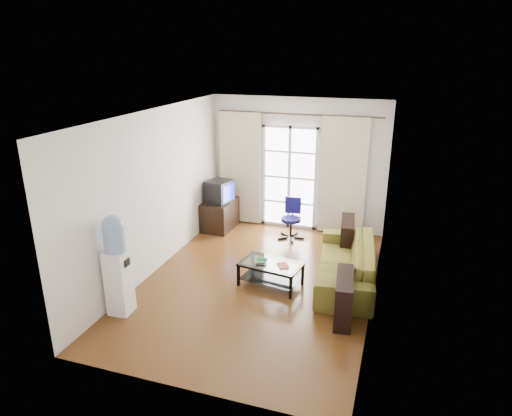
{
  "coord_description": "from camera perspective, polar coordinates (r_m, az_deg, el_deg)",
  "views": [
    {
      "loc": [
        2.02,
        -6.28,
        3.6
      ],
      "look_at": [
        -0.15,
        0.35,
        1.15
      ],
      "focal_mm": 32.0,
      "sensor_mm": 36.0,
      "label": 1
    }
  ],
  "objects": [
    {
      "name": "french_door",
      "position": [
        9.43,
        4.2,
        3.81
      ],
      "size": [
        1.16,
        0.06,
        2.15
      ],
      "color": "white",
      "rests_on": "wall_back"
    },
    {
      "name": "ceiling",
      "position": [
        6.66,
        0.33,
        11.61
      ],
      "size": [
        5.2,
        5.2,
        0.0
      ],
      "primitive_type": "plane",
      "rotation": [
        3.14,
        0.0,
        0.0
      ],
      "color": "white",
      "rests_on": "wall_back"
    },
    {
      "name": "curtain_right",
      "position": [
        9.14,
        10.83,
        3.83
      ],
      "size": [
        0.9,
        0.07,
        2.35
      ],
      "primitive_type": "cube",
      "color": "beige",
      "rests_on": "curtain_rod"
    },
    {
      "name": "task_chair",
      "position": [
        9.11,
        4.41,
        -2.32
      ],
      "size": [
        0.58,
        0.58,
        0.81
      ],
      "rotation": [
        0.0,
        0.0,
        0.05
      ],
      "color": "black",
      "rests_on": "floor"
    },
    {
      "name": "radiator",
      "position": [
        9.45,
        9.61,
        -1.14
      ],
      "size": [
        0.64,
        0.12,
        0.64
      ],
      "primitive_type": "cube",
      "color": "gray",
      "rests_on": "floor"
    },
    {
      "name": "remote",
      "position": [
        7.15,
        0.54,
        -7.21
      ],
      "size": [
        0.15,
        0.06,
        0.02
      ],
      "primitive_type": "cube",
      "rotation": [
        0.0,
        0.0,
        0.12
      ],
      "color": "black",
      "rests_on": "coffee_table"
    },
    {
      "name": "coffee_table",
      "position": [
        7.31,
        1.85,
        -7.88
      ],
      "size": [
        1.04,
        0.7,
        0.39
      ],
      "rotation": [
        0.0,
        0.0,
        -0.16
      ],
      "color": "silver",
      "rests_on": "floor"
    },
    {
      "name": "wall_front",
      "position": [
        4.76,
        -9.46,
        -9.12
      ],
      "size": [
        3.6,
        0.02,
        2.7
      ],
      "primitive_type": "cube",
      "color": "white",
      "rests_on": "floor"
    },
    {
      "name": "curtain_left",
      "position": [
        9.63,
        -1.96,
        4.96
      ],
      "size": [
        0.9,
        0.07,
        2.35
      ],
      "primitive_type": "cube",
      "color": "beige",
      "rests_on": "curtain_rod"
    },
    {
      "name": "wall_back",
      "position": [
        9.38,
        5.21,
        5.43
      ],
      "size": [
        3.6,
        0.02,
        2.7
      ],
      "primitive_type": "cube",
      "color": "white",
      "rests_on": "floor"
    },
    {
      "name": "bowl",
      "position": [
        7.25,
        0.66,
        -6.68
      ],
      "size": [
        0.28,
        0.28,
        0.05
      ],
      "primitive_type": "imported",
      "rotation": [
        0.0,
        0.0,
        0.19
      ],
      "color": "#369655",
      "rests_on": "coffee_table"
    },
    {
      "name": "floor",
      "position": [
        7.51,
        0.29,
        -9.24
      ],
      "size": [
        5.2,
        5.2,
        0.0
      ],
      "primitive_type": "plane",
      "color": "brown",
      "rests_on": "ground"
    },
    {
      "name": "water_cooler",
      "position": [
        6.66,
        -16.99,
        -6.59
      ],
      "size": [
        0.33,
        0.32,
        1.49
      ],
      "rotation": [
        0.0,
        0.0,
        0.05
      ],
      "color": "white",
      "rests_on": "floor"
    },
    {
      "name": "sofa",
      "position": [
        7.57,
        11.14,
        -6.68
      ],
      "size": [
        2.4,
        1.35,
        0.64
      ],
      "primitive_type": "imported",
      "rotation": [
        0.0,
        0.0,
        -1.46
      ],
      "color": "olive",
      "rests_on": "floor"
    },
    {
      "name": "curtain_rod",
      "position": [
        9.09,
        5.27,
        11.6
      ],
      "size": [
        3.3,
        0.04,
        0.04
      ],
      "primitive_type": "cylinder",
      "rotation": [
        0.0,
        1.57,
        0.0
      ],
      "color": "#4C3F2D",
      "rests_on": "wall_back"
    },
    {
      "name": "tv_stand",
      "position": [
        9.57,
        -4.54,
        -0.81
      ],
      "size": [
        0.58,
        0.85,
        0.61
      ],
      "primitive_type": "cube",
      "rotation": [
        0.0,
        0.0,
        -0.03
      ],
      "color": "black",
      "rests_on": "floor"
    },
    {
      "name": "wall_left",
      "position": [
        7.69,
        -12.57,
        1.89
      ],
      "size": [
        0.02,
        5.2,
        2.7
      ],
      "primitive_type": "cube",
      "color": "white",
      "rests_on": "floor"
    },
    {
      "name": "crt_tv",
      "position": [
        9.37,
        -4.7,
        2.14
      ],
      "size": [
        0.56,
        0.57,
        0.45
      ],
      "rotation": [
        0.0,
        0.0,
        -0.22
      ],
      "color": "black",
      "rests_on": "tv_stand"
    },
    {
      "name": "book",
      "position": [
        7.14,
        2.75,
        -7.27
      ],
      "size": [
        0.35,
        0.35,
        0.02
      ],
      "primitive_type": "imported",
      "rotation": [
        0.0,
        0.0,
        0.54
      ],
      "color": "red",
      "rests_on": "coffee_table"
    },
    {
      "name": "wall_right",
      "position": [
        6.67,
        15.19,
        -1.03
      ],
      "size": [
        0.02,
        5.2,
        2.7
      ],
      "primitive_type": "cube",
      "color": "white",
      "rests_on": "floor"
    }
  ]
}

